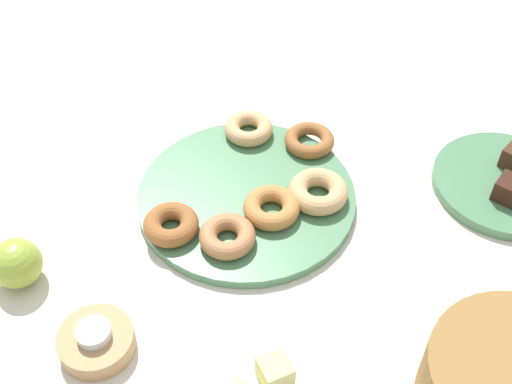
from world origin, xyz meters
TOP-DOWN VIEW (x-y plane):
  - ground_plane at (0.00, 0.00)m, footprint 2.40×2.40m
  - donut_plate at (0.00, 0.00)m, footprint 0.34×0.34m
  - donut_0 at (-0.07, -0.12)m, footprint 0.12×0.12m
  - donut_1 at (-0.15, -0.04)m, footprint 0.12×0.12m
  - donut_2 at (-0.09, 0.07)m, footprint 0.13×0.13m
  - donut_3 at (0.07, 0.07)m, footprint 0.11×0.11m
  - donut_4 at (-0.01, 0.06)m, footprint 0.12×0.12m
  - donut_5 at (0.13, 0.01)m, footprint 0.12×0.12m
  - cake_plate at (-0.38, 0.19)m, footprint 0.23×0.23m
  - brownie_far at (-0.35, 0.22)m, footprint 0.05×0.06m
  - candle_holder at (0.30, 0.13)m, footprint 0.10×0.10m
  - tealight at (0.30, 0.13)m, footprint 0.04×0.04m
  - melon_chunk_left at (0.14, 0.30)m, footprint 0.04×0.04m
  - apple at (0.35, -0.03)m, footprint 0.07×0.07m

SIDE VIEW (x-z plane):
  - ground_plane at x=0.00m, z-range 0.00..0.00m
  - donut_plate at x=0.00m, z-range 0.00..0.02m
  - cake_plate at x=-0.38m, z-range 0.00..0.02m
  - candle_holder at x=0.30m, z-range 0.00..0.03m
  - donut_1 at x=-0.15m, z-range 0.02..0.04m
  - donut_0 at x=-0.07m, z-range 0.02..0.04m
  - donut_3 at x=0.07m, z-range 0.02..0.04m
  - donut_4 at x=-0.01m, z-range 0.02..0.04m
  - donut_5 at x=0.13m, z-range 0.02..0.04m
  - donut_2 at x=-0.09m, z-range 0.02..0.05m
  - brownie_far at x=-0.35m, z-range 0.02..0.05m
  - apple at x=0.35m, z-range 0.00..0.07m
  - tealight at x=0.30m, z-range 0.03..0.04m
  - melon_chunk_left at x=0.14m, z-range 0.04..0.08m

